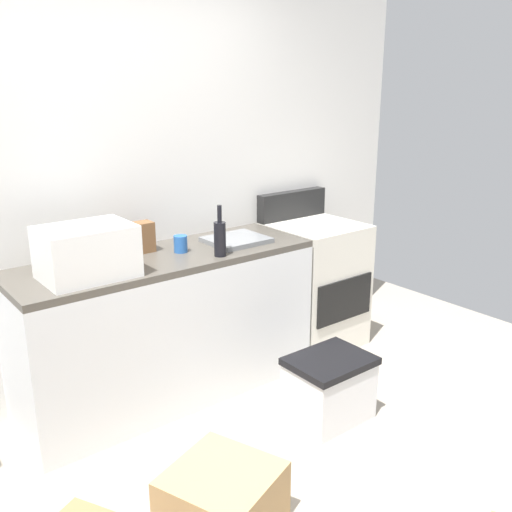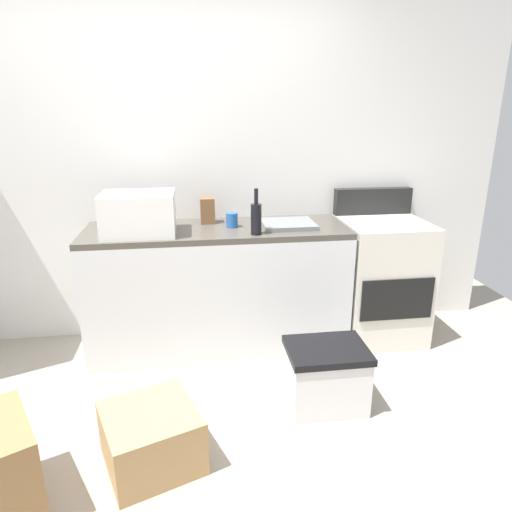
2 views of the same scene
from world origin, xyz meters
name	(u,v)px [view 2 (image 2 of 2)]	position (x,y,z in m)	size (l,w,h in m)	color
ground_plane	(174,468)	(0.00, 0.00, 0.00)	(6.00, 6.00, 0.00)	#9E9384
wall_back	(171,164)	(0.00, 1.55, 1.30)	(5.00, 0.10, 2.60)	silver
kitchen_counter	(218,288)	(0.30, 1.20, 0.45)	(1.80, 0.60, 0.90)	silver
stove_oven	(380,278)	(1.52, 1.21, 0.47)	(0.60, 0.61, 1.10)	silver
microwave	(139,214)	(-0.20, 1.10, 1.04)	(0.46, 0.34, 0.27)	white
sink_basin	(288,224)	(0.80, 1.17, 0.92)	(0.36, 0.32, 0.03)	slate
wine_bottle	(256,218)	(0.54, 0.99, 1.01)	(0.07, 0.07, 0.30)	black
coffee_mug	(232,220)	(0.41, 1.20, 0.95)	(0.08, 0.08, 0.10)	#2659A5
knife_block	(208,211)	(0.25, 1.34, 0.99)	(0.10, 0.10, 0.18)	brown
cardboard_box_small	(151,437)	(-0.10, 0.06, 0.15)	(0.43, 0.43, 0.29)	tan
storage_bin	(326,376)	(0.87, 0.39, 0.19)	(0.46, 0.36, 0.38)	silver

